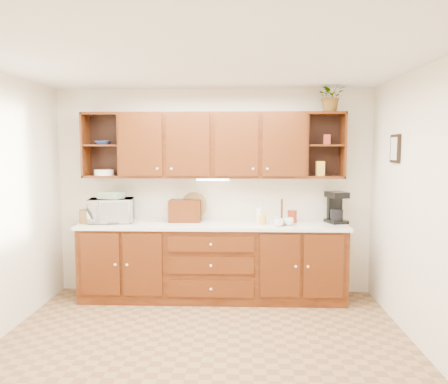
# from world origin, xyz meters

# --- Properties ---
(floor) EXTENTS (4.00, 4.00, 0.00)m
(floor) POSITION_xyz_m (0.00, 0.00, 0.00)
(floor) COLOR olive
(floor) RESTS_ON ground
(ceiling) EXTENTS (4.00, 4.00, 0.00)m
(ceiling) POSITION_xyz_m (0.00, 0.00, 2.60)
(ceiling) COLOR white
(ceiling) RESTS_ON back_wall
(back_wall) EXTENTS (4.00, 0.00, 4.00)m
(back_wall) POSITION_xyz_m (0.00, 1.75, 1.30)
(back_wall) COLOR #EFE5C9
(back_wall) RESTS_ON floor
(right_wall) EXTENTS (0.00, 3.50, 3.50)m
(right_wall) POSITION_xyz_m (2.00, 0.00, 1.30)
(right_wall) COLOR #EFE5C9
(right_wall) RESTS_ON floor
(base_cabinets) EXTENTS (3.20, 0.60, 0.90)m
(base_cabinets) POSITION_xyz_m (0.00, 1.45, 0.45)
(base_cabinets) COLOR #321105
(base_cabinets) RESTS_ON floor
(countertop) EXTENTS (3.24, 0.64, 0.04)m
(countertop) POSITION_xyz_m (0.00, 1.44, 0.92)
(countertop) COLOR white
(countertop) RESTS_ON base_cabinets
(upper_cabinets) EXTENTS (3.20, 0.33, 0.80)m
(upper_cabinets) POSITION_xyz_m (0.01, 1.59, 1.89)
(upper_cabinets) COLOR #321105
(upper_cabinets) RESTS_ON back_wall
(undercabinet_light) EXTENTS (0.40, 0.05, 0.02)m
(undercabinet_light) POSITION_xyz_m (0.00, 1.53, 1.47)
(undercabinet_light) COLOR white
(undercabinet_light) RESTS_ON upper_cabinets
(framed_picture) EXTENTS (0.03, 0.24, 0.30)m
(framed_picture) POSITION_xyz_m (1.98, 0.90, 1.85)
(framed_picture) COLOR black
(framed_picture) RESTS_ON right_wall
(wicker_basket) EXTENTS (0.35, 0.35, 0.16)m
(wicker_basket) POSITION_xyz_m (-1.52, 1.48, 1.02)
(wicker_basket) COLOR olive
(wicker_basket) RESTS_ON countertop
(microwave) EXTENTS (0.59, 0.44, 0.30)m
(microwave) POSITION_xyz_m (-1.26, 1.49, 1.09)
(microwave) COLOR silver
(microwave) RESTS_ON countertop
(towel_stack) EXTENTS (0.32, 0.28, 0.08)m
(towel_stack) POSITION_xyz_m (-1.26, 1.49, 1.28)
(towel_stack) COLOR #C7BE5D
(towel_stack) RESTS_ON microwave
(wine_bottle) EXTENTS (0.09, 0.09, 0.28)m
(wine_bottle) POSITION_xyz_m (-1.09, 1.49, 1.08)
(wine_bottle) COLOR black
(wine_bottle) RESTS_ON countertop
(woven_tray) EXTENTS (0.38, 0.23, 0.36)m
(woven_tray) POSITION_xyz_m (-0.26, 1.66, 0.95)
(woven_tray) COLOR olive
(woven_tray) RESTS_ON countertop
(bread_box) EXTENTS (0.39, 0.25, 0.27)m
(bread_box) POSITION_xyz_m (-0.35, 1.57, 1.08)
(bread_box) COLOR #321105
(bread_box) RESTS_ON countertop
(mug_tree) EXTENTS (0.24, 0.26, 0.32)m
(mug_tree) POSITION_xyz_m (0.83, 1.35, 0.99)
(mug_tree) COLOR #321105
(mug_tree) RESTS_ON countertop
(canister_red) EXTENTS (0.13, 0.13, 0.15)m
(canister_red) POSITION_xyz_m (0.98, 1.55, 1.02)
(canister_red) COLOR maroon
(canister_red) RESTS_ON countertop
(canister_white) EXTENTS (0.09, 0.09, 0.19)m
(canister_white) POSITION_xyz_m (0.57, 1.46, 1.04)
(canister_white) COLOR white
(canister_white) RESTS_ON countertop
(canister_yellow) EXTENTS (0.09, 0.09, 0.12)m
(canister_yellow) POSITION_xyz_m (0.61, 1.42, 1.00)
(canister_yellow) COLOR gold
(canister_yellow) RESTS_ON countertop
(coffee_maker) EXTENTS (0.27, 0.32, 0.39)m
(coffee_maker) POSITION_xyz_m (1.52, 1.57, 1.12)
(coffee_maker) COLOR black
(coffee_maker) RESTS_ON countertop
(bowl_stack) EXTENTS (0.20, 0.20, 0.05)m
(bowl_stack) POSITION_xyz_m (-1.37, 1.58, 1.92)
(bowl_stack) COLOR navy
(bowl_stack) RESTS_ON upper_cabinets
(plate_stack) EXTENTS (0.31, 0.31, 0.07)m
(plate_stack) POSITION_xyz_m (-1.36, 1.55, 1.56)
(plate_stack) COLOR white
(plate_stack) RESTS_ON upper_cabinets
(pantry_box_yellow) EXTENTS (0.10, 0.08, 0.18)m
(pantry_box_yellow) POSITION_xyz_m (1.31, 1.55, 1.61)
(pantry_box_yellow) COLOR gold
(pantry_box_yellow) RESTS_ON upper_cabinets
(pantry_box_red) EXTENTS (0.10, 0.09, 0.12)m
(pantry_box_red) POSITION_xyz_m (1.39, 1.56, 1.96)
(pantry_box_red) COLOR maroon
(pantry_box_red) RESTS_ON upper_cabinets
(potted_plant) EXTENTS (0.39, 0.36, 0.37)m
(potted_plant) POSITION_xyz_m (1.42, 1.54, 2.48)
(potted_plant) COLOR #999999
(potted_plant) RESTS_ON upper_cabinets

